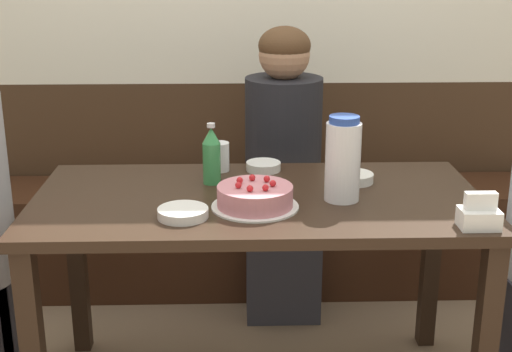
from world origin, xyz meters
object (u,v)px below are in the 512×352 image
at_px(soju_bottle, 212,155).
at_px(napkin_holder, 479,215).
at_px(birthday_cake, 255,197).
at_px(bowl_side_dish, 354,178).
at_px(bowl_rice_small, 183,213).
at_px(glass_water_tall, 219,157).
at_px(bench_seat, 252,236).
at_px(person_teal_shirt, 283,182).
at_px(water_pitcher, 343,159).
at_px(bowl_soup_white, 263,166).

distance_m(soju_bottle, napkin_holder, 0.87).
distance_m(birthday_cake, bowl_side_dish, 0.41).
relative_size(bowl_rice_small, glass_water_tall, 1.47).
height_order(napkin_holder, bowl_rice_small, napkin_holder).
height_order(bench_seat, bowl_side_dish, bowl_side_dish).
relative_size(bowl_side_dish, person_teal_shirt, 0.11).
xyz_separation_m(napkin_holder, person_teal_shirt, (-0.49, 0.90, -0.20)).
xyz_separation_m(bench_seat, bowl_rice_small, (-0.23, -1.01, 0.50)).
height_order(glass_water_tall, person_teal_shirt, person_teal_shirt).
height_order(bench_seat, glass_water_tall, glass_water_tall).
bearing_deg(birthday_cake, person_teal_shirt, 79.50).
relative_size(bench_seat, water_pitcher, 9.65).
bearing_deg(soju_bottle, bowl_soup_white, 38.02).
xyz_separation_m(bench_seat, birthday_cake, (-0.01, -0.94, 0.52)).
relative_size(birthday_cake, soju_bottle, 1.29).
bearing_deg(napkin_holder, soju_bottle, 151.09).
distance_m(soju_bottle, bowl_soup_white, 0.24).
height_order(bowl_soup_white, bowl_rice_small, bowl_soup_white).
relative_size(birthday_cake, bowl_side_dish, 2.04).
xyz_separation_m(bench_seat, soju_bottle, (-0.15, -0.70, 0.58)).
bearing_deg(water_pitcher, napkin_holder, -34.93).
distance_m(bench_seat, soju_bottle, 0.92).
distance_m(birthday_cake, glass_water_tall, 0.40).
relative_size(soju_bottle, bowl_soup_white, 1.69).
height_order(napkin_holder, glass_water_tall, napkin_holder).
bearing_deg(glass_water_tall, bowl_side_dish, -17.65).
distance_m(bench_seat, bowl_soup_white, 0.75).
bearing_deg(person_teal_shirt, birthday_cake, -10.50).
height_order(soju_bottle, glass_water_tall, soju_bottle).
bearing_deg(bench_seat, water_pitcher, -73.45).
distance_m(soju_bottle, glass_water_tall, 0.15).
relative_size(water_pitcher, bowl_soup_white, 2.20).
xyz_separation_m(bowl_soup_white, glass_water_tall, (-0.16, 0.00, 0.04)).
bearing_deg(bench_seat, soju_bottle, -102.09).
xyz_separation_m(bench_seat, bowl_soup_white, (0.03, -0.56, 0.50)).
bearing_deg(bowl_soup_white, bowl_side_dish, -25.50).
height_order(water_pitcher, person_teal_shirt, person_teal_shirt).
relative_size(soju_bottle, person_teal_shirt, 0.17).
height_order(bowl_soup_white, bowl_side_dish, bowl_side_dish).
relative_size(soju_bottle, glass_water_tall, 2.02).
bearing_deg(bowl_side_dish, bowl_soup_white, 154.50).
bearing_deg(bowl_rice_small, bench_seat, 77.47).
bearing_deg(glass_water_tall, bench_seat, 77.13).
bearing_deg(bowl_soup_white, soju_bottle, -141.98).
height_order(birthday_cake, person_teal_shirt, person_teal_shirt).
distance_m(water_pitcher, bowl_side_dish, 0.22).
distance_m(napkin_holder, bowl_side_dish, 0.50).
height_order(bowl_soup_white, glass_water_tall, glass_water_tall).
bearing_deg(bowl_side_dish, water_pitcher, -111.24).
xyz_separation_m(napkin_holder, bowl_rice_small, (-0.83, 0.10, -0.02)).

